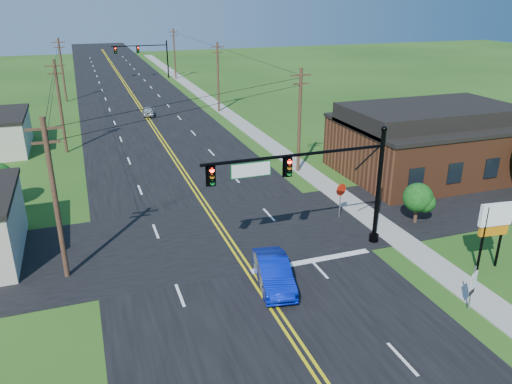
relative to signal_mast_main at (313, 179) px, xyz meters
name	(u,v)px	position (x,y,z in m)	size (l,w,h in m)	color
ground	(298,351)	(-4.34, -8.00, -4.75)	(260.00, 260.00, 0.00)	#1E4714
road_main	(143,114)	(-4.34, 42.00, -4.73)	(16.00, 220.00, 0.04)	black
road_cross	(222,235)	(-4.34, 4.00, -4.73)	(70.00, 10.00, 0.04)	black
sidewalk	(242,124)	(6.16, 32.00, -4.71)	(2.00, 160.00, 0.08)	gray
signal_mast_main	(313,179)	(0.00, 0.00, 0.00)	(11.30, 0.60, 7.48)	black
signal_mast_far	(144,54)	(0.10, 72.00, -0.20)	(10.98, 0.60, 7.48)	black
brick_building	(426,147)	(15.66, 10.00, -2.40)	(14.20, 11.20, 4.70)	brown
utility_pole_left_a	(55,198)	(-13.84, 2.00, -0.03)	(1.80, 0.28, 9.00)	#372119
utility_pole_left_b	(60,105)	(-13.84, 27.00, -0.03)	(1.80, 0.28, 9.00)	#372119
utility_pole_left_c	(62,69)	(-13.84, 54.00, -0.03)	(1.80, 0.28, 9.00)	#372119
utility_pole_right_a	(300,119)	(5.46, 14.00, -0.03)	(1.80, 0.28, 9.00)	#372119
utility_pole_right_b	(218,76)	(5.46, 40.00, -0.03)	(1.80, 0.28, 9.00)	#372119
utility_pole_right_c	(174,53)	(5.46, 70.00, -0.03)	(1.80, 0.28, 9.00)	#372119
tree_right_back	(340,127)	(11.66, 18.00, -2.15)	(3.00, 3.00, 4.10)	#372119
shrub_corner	(418,198)	(8.66, 1.50, -2.90)	(2.00, 2.00, 2.86)	#372119
blue_car	(274,273)	(-3.40, -2.69, -3.98)	(1.63, 4.67, 1.54)	#081BB1
distant_car	(148,111)	(-3.86, 40.66, -4.16)	(1.38, 3.44, 1.17)	#BCBCC1
route_sign	(473,285)	(4.88, -8.02, -3.30)	(0.58, 0.29, 2.49)	slate
stop_sign	(341,193)	(4.17, 3.98, -2.91)	(0.88, 0.30, 2.56)	slate
pylon_sign	(495,222)	(8.77, -5.00, -1.84)	(1.96, 0.48, 3.98)	black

